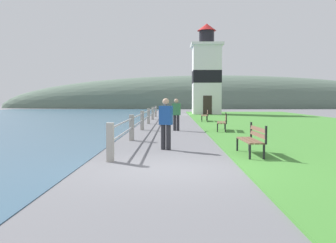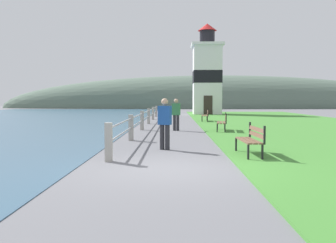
# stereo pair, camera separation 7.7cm
# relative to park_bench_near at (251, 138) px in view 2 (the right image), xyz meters

# --- Properties ---
(ground_plane) EXTENTS (160.00, 160.00, 0.00)m
(ground_plane) POSITION_rel_park_bench_near_xyz_m (-2.34, -1.88, -0.54)
(ground_plane) COLOR slate
(grass_verge) EXTENTS (12.00, 46.02, 0.06)m
(grass_verge) POSITION_rel_park_bench_near_xyz_m (5.33, 13.46, -0.51)
(grass_verge) COLOR #428433
(grass_verge) RESTS_ON ground_plane
(seawall_railing) EXTENTS (0.18, 25.26, 1.02)m
(seawall_railing) POSITION_rel_park_bench_near_xyz_m (-3.90, 11.66, 0.06)
(seawall_railing) COLOR #A8A399
(seawall_railing) RESTS_ON ground_plane
(park_bench_near) EXTENTS (0.52, 1.69, 0.94)m
(park_bench_near) POSITION_rel_park_bench_near_xyz_m (0.00, 0.00, 0.00)
(park_bench_near) COLOR brown
(park_bench_near) RESTS_ON ground_plane
(park_bench_midway) EXTENTS (0.69, 1.87, 0.94)m
(park_bench_midway) POSITION_rel_park_bench_near_xyz_m (0.24, 8.11, 0.00)
(park_bench_midway) COLOR brown
(park_bench_midway) RESTS_ON ground_plane
(park_bench_far) EXTENTS (0.59, 1.86, 0.94)m
(park_bench_far) POSITION_rel_park_bench_near_xyz_m (0.06, 16.17, 0.00)
(park_bench_far) COLOR brown
(park_bench_far) RESTS_ON ground_plane
(lighthouse) EXTENTS (3.34, 3.34, 9.60)m
(lighthouse) POSITION_rel_park_bench_near_xyz_m (1.26, 29.43, 3.65)
(lighthouse) COLOR white
(lighthouse) RESTS_ON ground_plane
(person_strolling) EXTENTS (0.46, 0.34, 1.66)m
(person_strolling) POSITION_rel_park_bench_near_xyz_m (-2.50, 1.47, 0.36)
(person_strolling) COLOR #28282D
(person_strolling) RESTS_ON ground_plane
(person_by_railing) EXTENTS (0.45, 0.33, 1.66)m
(person_by_railing) POSITION_rel_park_bench_near_xyz_m (-2.10, 8.78, 0.36)
(person_by_railing) COLOR #28282D
(person_by_railing) RESTS_ON ground_plane
(distant_hillside) EXTENTS (80.00, 16.00, 12.00)m
(distant_hillside) POSITION_rel_park_bench_near_xyz_m (5.66, 58.80, -0.54)
(distant_hillside) COLOR #566B5B
(distant_hillside) RESTS_ON ground_plane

